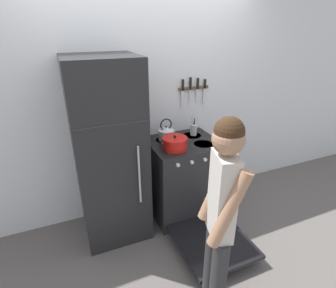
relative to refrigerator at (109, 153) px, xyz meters
The scene contains 9 objects.
ground_plane 1.11m from the refrigerator, 31.86° to the left, with size 14.00×14.00×0.00m, color #5B5654.
wall_back 0.71m from the refrigerator, 34.20° to the left, with size 10.00×0.06×2.55m.
refrigerator is the anchor object (origin of this frame).
stove_range 0.94m from the refrigerator, ahead, with size 0.75×1.39×0.92m.
dutch_oven_pot 0.66m from the refrigerator, 12.09° to the right, with size 0.30×0.26×0.15m.
tea_kettle 0.67m from the refrigerator, 10.64° to the left, with size 0.22×0.18×0.25m.
utensil_jar 1.01m from the refrigerator, ahead, with size 0.08×0.08×0.25m.
person 1.33m from the refrigerator, 68.80° to the right, with size 0.32×0.38×1.63m.
wall_knife_strip 1.23m from the refrigerator, 15.76° to the left, with size 0.38×0.03×0.34m.
Camera 1 is at (-0.88, -2.68, 2.08)m, focal length 28.00 mm.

